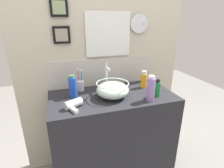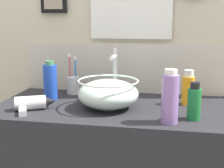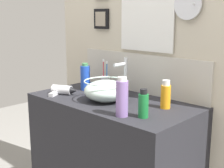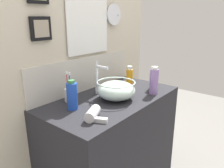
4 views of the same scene
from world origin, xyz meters
name	(u,v)px [view 1 (image 1 of 4)]	position (x,y,z in m)	size (l,w,h in m)	color
vanity_counter	(112,136)	(0.00, 0.00, 0.42)	(1.06, 0.55, 0.84)	#232328
back_panel	(103,49)	(0.00, 0.30, 1.19)	(1.61, 0.10, 2.37)	beige
glass_bowl_sink	(113,90)	(-0.01, -0.04, 0.91)	(0.27, 0.27, 0.13)	silver
faucet	(107,75)	(-0.01, 0.12, 0.99)	(0.02, 0.12, 0.25)	silver
hair_drier	(75,104)	(-0.33, -0.13, 0.87)	(0.18, 0.18, 0.06)	silver
toothbrush_cup	(81,85)	(-0.24, 0.18, 0.89)	(0.06, 0.06, 0.21)	silver
spray_bottle	(73,87)	(-0.32, 0.06, 0.93)	(0.07, 0.07, 0.19)	blue
lotion_bottle	(144,80)	(0.33, 0.08, 0.92)	(0.06, 0.06, 0.16)	orange
soap_dispenser	(157,88)	(0.35, -0.13, 0.91)	(0.05, 0.05, 0.15)	#197233
shampoo_bottle	(151,89)	(0.25, -0.19, 0.94)	(0.06, 0.06, 0.21)	#8C6BB2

